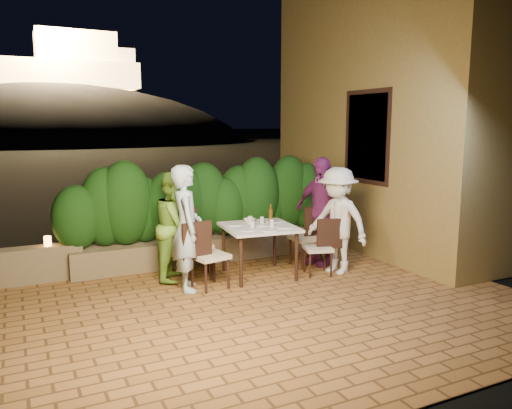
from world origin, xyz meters
TOP-DOWN VIEW (x-y plane):
  - ground at (0.00, 0.00)m, footprint 400.00×400.00m
  - terrace_floor at (0.00, 0.50)m, footprint 7.00×6.00m
  - building_wall at (3.60, 2.00)m, footprint 1.60×5.00m
  - window_pane at (2.82, 1.50)m, footprint 0.08×1.00m
  - window_frame at (2.81, 1.50)m, footprint 0.06×1.15m
  - planter at (0.20, 2.30)m, footprint 4.20×0.55m
  - hedge at (0.20, 2.30)m, footprint 4.00×0.70m
  - hill at (2.00, 60.00)m, footprint 52.00×40.00m
  - fortress at (2.00, 60.00)m, footprint 26.00×8.00m
  - dining_table at (0.64, 1.17)m, footprint 1.10×1.10m
  - plate_nw at (0.37, 0.96)m, footprint 0.21×0.21m
  - plate_sw at (0.35, 1.39)m, footprint 0.23×0.23m
  - plate_ne at (0.91, 0.90)m, footprint 0.21×0.21m
  - plate_se at (0.97, 1.35)m, footprint 0.24×0.24m
  - plate_centre at (0.68, 1.18)m, footprint 0.21×0.21m
  - plate_front at (0.63, 0.82)m, footprint 0.23×0.23m
  - glass_nw at (0.48, 1.07)m, footprint 0.06×0.06m
  - glass_sw at (0.57, 1.33)m, footprint 0.07×0.07m
  - glass_ne at (0.78, 1.04)m, footprint 0.06×0.06m
  - glass_se at (0.77, 1.33)m, footprint 0.06×0.06m
  - beer_bottle at (0.85, 1.21)m, footprint 0.06×0.06m
  - bowl at (0.65, 1.51)m, footprint 0.24×0.24m
  - chair_left_front at (-0.20, 0.97)m, footprint 0.51×0.51m
  - chair_left_back at (-0.22, 1.50)m, footprint 0.57×0.57m
  - chair_right_front at (1.45, 0.85)m, footprint 0.48×0.48m
  - chair_right_back at (1.55, 1.35)m, footprint 0.45×0.45m
  - diner_blue at (-0.50, 1.04)m, footprint 0.52×0.68m
  - diner_green at (-0.49, 1.57)m, footprint 0.88×0.95m
  - diner_white at (1.76, 0.81)m, footprint 0.89×1.16m
  - diner_purple at (1.80, 1.33)m, footprint 0.67×1.08m
  - parapet_lamp at (-2.15, 2.30)m, footprint 0.10×0.10m

SIDE VIEW (x-z plane):
  - hill at x=2.00m, z-range -15.00..7.00m
  - terrace_floor at x=0.00m, z-range -0.15..0.00m
  - ground at x=0.00m, z-range -0.02..-0.02m
  - planter at x=0.20m, z-range 0.00..0.40m
  - dining_table at x=0.64m, z-range 0.00..0.75m
  - chair_right_front at x=1.45m, z-range 0.00..0.84m
  - chair_right_back at x=1.55m, z-range 0.00..0.93m
  - chair_left_front at x=-0.20m, z-range 0.00..0.94m
  - chair_left_back at x=-0.22m, z-range 0.00..1.04m
  - parapet_lamp at x=-2.15m, z-range 0.50..0.64m
  - plate_centre at x=0.68m, z-range 0.75..0.76m
  - plate_ne at x=0.91m, z-range 0.75..0.76m
  - plate_nw at x=0.37m, z-range 0.75..0.76m
  - plate_front at x=0.63m, z-range 0.75..0.76m
  - plate_sw at x=0.35m, z-range 0.75..0.76m
  - plate_se at x=0.97m, z-range 0.75..0.76m
  - bowl at x=0.65m, z-range 0.75..0.80m
  - diner_green at x=-0.49m, z-range 0.00..1.55m
  - diner_white at x=1.76m, z-range 0.00..1.59m
  - glass_se at x=0.77m, z-range 0.75..0.85m
  - glass_ne at x=0.78m, z-range 0.75..0.86m
  - glass_nw at x=0.48m, z-range 0.75..0.86m
  - glass_sw at x=0.57m, z-range 0.75..0.87m
  - diner_blue at x=-0.50m, z-range 0.00..1.69m
  - diner_purple at x=1.80m, z-range 0.00..1.71m
  - beer_bottle at x=0.85m, z-range 0.75..1.05m
  - hedge at x=0.20m, z-range 0.40..1.50m
  - window_pane at x=2.82m, z-range 1.30..2.70m
  - window_frame at x=2.81m, z-range 1.23..2.77m
  - building_wall at x=3.60m, z-range 0.00..5.00m
  - fortress at x=2.00m, z-range 6.50..14.50m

